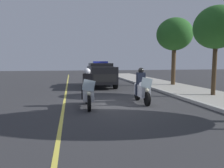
{
  "coord_description": "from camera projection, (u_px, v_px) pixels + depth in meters",
  "views": [
    {
      "loc": [
        9.55,
        -2.0,
        1.99
      ],
      "look_at": [
        -0.52,
        0.0,
        0.9
      ],
      "focal_mm": 33.21,
      "sensor_mm": 36.0,
      "label": 1
    }
  ],
  "objects": [
    {
      "name": "tree_far_back",
      "position": [
        174.0,
        35.0,
        17.04
      ],
      "size": [
        2.94,
        2.94,
        5.5
      ],
      "color": "#4C3823",
      "rests_on": "sidewalk_strip"
    },
    {
      "name": "police_motorcycle_lead_right",
      "position": [
        142.0,
        89.0,
        10.09
      ],
      "size": [
        2.14,
        0.57,
        1.72
      ],
      "color": "black",
      "rests_on": "ground"
    },
    {
      "name": "police_suv",
      "position": [
        101.0,
        74.0,
        16.71
      ],
      "size": [
        4.94,
        2.15,
        2.05
      ],
      "color": "black",
      "rests_on": "ground"
    },
    {
      "name": "sidewalk_strip",
      "position": [
        220.0,
        99.0,
        11.03
      ],
      "size": [
        48.0,
        3.6,
        0.1
      ],
      "primitive_type": "cube",
      "color": "#A8A399",
      "rests_on": "ground"
    },
    {
      "name": "tree_mid_block",
      "position": [
        216.0,
        28.0,
        11.6
      ],
      "size": [
        2.51,
        2.51,
        5.03
      ],
      "color": "#42301E",
      "rests_on": "sidewalk_strip"
    },
    {
      "name": "lane_stripe_center",
      "position": [
        64.0,
        106.0,
        9.46
      ],
      "size": [
        48.0,
        0.12,
        0.01
      ],
      "primitive_type": "cube",
      "color": "#E0D14C",
      "rests_on": "ground"
    },
    {
      "name": "curb_strip",
      "position": [
        188.0,
        99.0,
        10.66
      ],
      "size": [
        48.0,
        0.24,
        0.15
      ],
      "primitive_type": "cube",
      "color": "#B7B5AD",
      "rests_on": "ground"
    },
    {
      "name": "ground_plane",
      "position": [
        114.0,
        104.0,
        9.91
      ],
      "size": [
        80.0,
        80.0,
        0.0
      ],
      "primitive_type": "plane",
      "color": "#333335"
    },
    {
      "name": "police_motorcycle_lead_left",
      "position": [
        88.0,
        92.0,
        9.11
      ],
      "size": [
        2.14,
        0.57,
        1.72
      ],
      "color": "black",
      "rests_on": "ground"
    }
  ]
}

